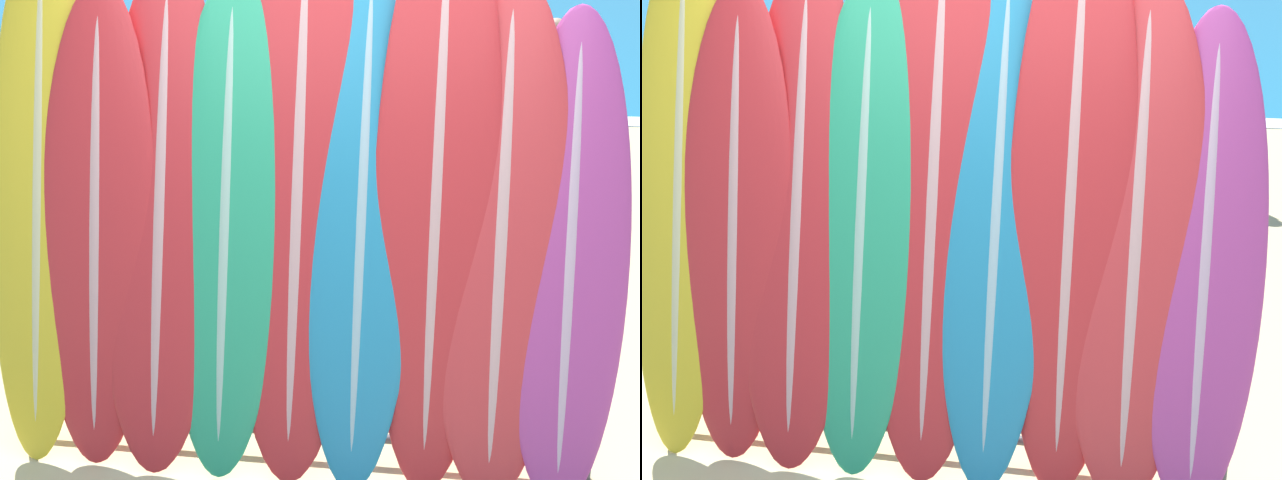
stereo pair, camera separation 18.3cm
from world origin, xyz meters
TOP-DOWN VIEW (x-y plane):
  - surfboard_rack at (-0.16, 0.51)m, footprint 2.69×0.04m
  - surfboard_slot_0 at (-1.34, 0.59)m, footprint 0.49×0.71m
  - surfboard_slot_1 at (-1.06, 0.54)m, footprint 0.54×0.59m
  - surfboard_slot_2 at (-0.77, 0.57)m, footprint 0.58×0.73m
  - surfboard_slot_3 at (-0.47, 0.56)m, footprint 0.51×0.69m
  - surfboard_slot_4 at (-0.16, 0.61)m, footprint 0.58×0.75m
  - surfboard_slot_5 at (0.12, 0.59)m, footprint 0.49×0.77m
  - surfboard_slot_6 at (0.44, 0.59)m, footprint 0.53×0.69m
  - surfboard_slot_7 at (0.72, 0.56)m, footprint 0.59×0.69m
  - surfboard_slot_8 at (1.00, 0.55)m, footprint 0.50×0.71m
  - person_near_water at (-1.26, 4.01)m, footprint 0.28×0.27m
  - person_far_left at (1.39, 5.28)m, footprint 0.27×0.23m

SIDE VIEW (x-z plane):
  - surfboard_rack at x=-0.16m, z-range 0.04..0.81m
  - person_far_left at x=1.39m, z-range 0.07..1.65m
  - person_near_water at x=-1.26m, z-range 0.07..1.70m
  - surfboard_slot_8 at x=1.00m, z-range 0.00..2.06m
  - surfboard_slot_1 at x=-1.06m, z-range 0.00..2.14m
  - surfboard_slot_3 at x=-0.47m, z-range 0.00..2.19m
  - surfboard_slot_7 at x=0.72m, z-range 0.00..2.19m
  - surfboard_slot_2 at x=-0.77m, z-range 0.00..2.24m
  - surfboard_slot_5 at x=0.12m, z-range 0.00..2.29m
  - surfboard_slot_0 at x=-1.34m, z-range 0.00..2.41m
  - surfboard_slot_4 at x=-0.16m, z-range 0.00..2.46m
  - surfboard_slot_6 at x=0.44m, z-range 0.00..2.52m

